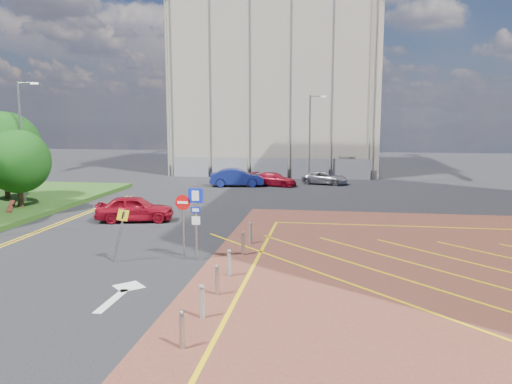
% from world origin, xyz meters
% --- Properties ---
extents(ground, '(140.00, 140.00, 0.00)m').
position_xyz_m(ground, '(0.00, 0.00, 0.00)').
color(ground, black).
rests_on(ground, ground).
extents(tree_c, '(4.00, 4.00, 4.90)m').
position_xyz_m(tree_c, '(-13.50, 10.00, 3.19)').
color(tree_c, '#3D2B1C').
rests_on(tree_c, grass_bed).
extents(tree_d, '(5.00, 5.00, 6.08)m').
position_xyz_m(tree_d, '(-16.50, 13.00, 3.87)').
color(tree_d, '#3D2B1C').
rests_on(tree_d, grass_bed).
extents(lamp_left_far, '(1.53, 0.16, 8.00)m').
position_xyz_m(lamp_left_far, '(-14.42, 12.00, 4.66)').
color(lamp_left_far, '#9EA0A8').
rests_on(lamp_left_far, grass_bed).
extents(lamp_back, '(1.53, 0.16, 8.00)m').
position_xyz_m(lamp_back, '(4.08, 28.00, 4.36)').
color(lamp_back, '#9EA0A8').
rests_on(lamp_back, ground).
extents(sign_cluster, '(1.17, 0.12, 3.20)m').
position_xyz_m(sign_cluster, '(0.30, 0.98, 1.95)').
color(sign_cluster, '#9EA0A8').
rests_on(sign_cluster, ground).
extents(warning_sign, '(0.76, 0.42, 2.25)m').
position_xyz_m(warning_sign, '(-2.48, 0.19, 1.43)').
color(warning_sign, '#9EA0A8').
rests_on(warning_sign, ground).
extents(bollard_row, '(0.14, 11.14, 0.90)m').
position_xyz_m(bollard_row, '(2.30, -1.67, 0.47)').
color(bollard_row, '#9EA0A8').
rests_on(bollard_row, forecourt).
extents(construction_building, '(21.20, 19.20, 22.00)m').
position_xyz_m(construction_building, '(0.00, 40.00, 11.00)').
color(construction_building, gray).
rests_on(construction_building, ground).
extents(construction_fence, '(21.60, 0.06, 2.00)m').
position_xyz_m(construction_fence, '(1.00, 30.00, 1.00)').
color(construction_fence, gray).
rests_on(construction_fence, ground).
extents(car_red_left, '(4.68, 2.68, 1.50)m').
position_xyz_m(car_red_left, '(-5.13, 8.20, 0.75)').
color(car_red_left, maroon).
rests_on(car_red_left, ground).
extents(car_blue_back, '(4.88, 2.36, 1.54)m').
position_xyz_m(car_blue_back, '(-2.06, 23.66, 0.77)').
color(car_blue_back, navy).
rests_on(car_blue_back, ground).
extents(car_red_back, '(4.31, 2.71, 1.17)m').
position_xyz_m(car_red_back, '(1.10, 24.42, 0.58)').
color(car_red_back, '#A50E21').
rests_on(car_red_back, ground).
extents(car_silver_back, '(4.45, 2.84, 1.14)m').
position_xyz_m(car_silver_back, '(5.51, 26.24, 0.57)').
color(car_silver_back, '#99999F').
rests_on(car_silver_back, ground).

